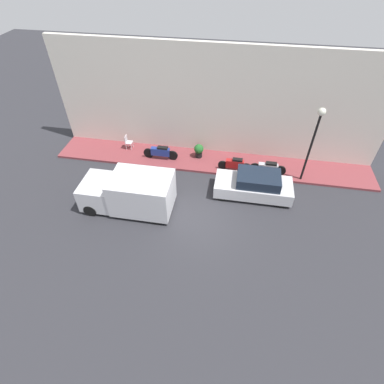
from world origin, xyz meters
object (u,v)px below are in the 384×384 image
(scooter_silver, at_px, (268,168))
(delivery_van, at_px, (129,192))
(motorcycle_red, at_px, (235,164))
(potted_plant, at_px, (199,150))
(parked_car, at_px, (254,185))
(motorcycle_blue, at_px, (161,152))
(streetlamp, at_px, (316,131))
(cafe_chair, at_px, (128,141))

(scooter_silver, bearing_deg, delivery_van, 118.50)
(motorcycle_red, bearing_deg, potted_plant, 67.25)
(parked_car, distance_m, motorcycle_blue, 6.10)
(parked_car, height_order, streetlamp, streetlamp)
(parked_car, distance_m, scooter_silver, 1.93)
(motorcycle_blue, relative_size, motorcycle_red, 1.11)
(delivery_van, height_order, scooter_silver, delivery_van)
(potted_plant, distance_m, cafe_chair, 4.60)
(parked_car, relative_size, motorcycle_red, 2.11)
(parked_car, bearing_deg, motorcycle_blue, 68.94)
(motorcycle_blue, distance_m, cafe_chair, 2.44)
(parked_car, bearing_deg, scooter_silver, -22.99)
(delivery_van, relative_size, streetlamp, 1.05)
(motorcycle_red, relative_size, scooter_silver, 0.93)
(motorcycle_red, height_order, streetlamp, streetlamp)
(motorcycle_red, xyz_separation_m, streetlamp, (-0.17, -3.80, 2.68))
(motorcycle_blue, bearing_deg, parked_car, -111.06)
(scooter_silver, bearing_deg, cafe_chair, 82.62)
(cafe_chair, bearing_deg, motorcycle_blue, -107.25)
(motorcycle_red, relative_size, cafe_chair, 2.12)
(parked_car, xyz_separation_m, motorcycle_blue, (2.19, 5.70, -0.07))
(scooter_silver, distance_m, cafe_chair, 8.85)
(scooter_silver, height_order, cafe_chair, cafe_chair)
(motorcycle_red, bearing_deg, cafe_chair, 80.88)
(potted_plant, bearing_deg, streetlamp, -100.49)
(delivery_van, height_order, streetlamp, streetlamp)
(motorcycle_blue, distance_m, motorcycle_red, 4.57)
(scooter_silver, relative_size, cafe_chair, 2.27)
(delivery_van, distance_m, motorcycle_red, 6.38)
(streetlamp, bearing_deg, cafe_chair, 83.20)
(parked_car, distance_m, delivery_van, 6.56)
(scooter_silver, distance_m, potted_plant, 4.29)
(streetlamp, bearing_deg, motorcycle_red, 87.44)
(parked_car, xyz_separation_m, potted_plant, (2.77, 3.42, -0.05))
(scooter_silver, relative_size, streetlamp, 0.47)
(parked_car, bearing_deg, delivery_van, 107.91)
(delivery_van, relative_size, scooter_silver, 2.21)
(potted_plant, relative_size, cafe_chair, 0.96)
(motorcycle_blue, bearing_deg, scooter_silver, -93.67)
(parked_car, xyz_separation_m, cafe_chair, (2.92, 8.02, -0.02))
(delivery_van, relative_size, cafe_chair, 5.03)
(delivery_van, bearing_deg, parked_car, -72.09)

